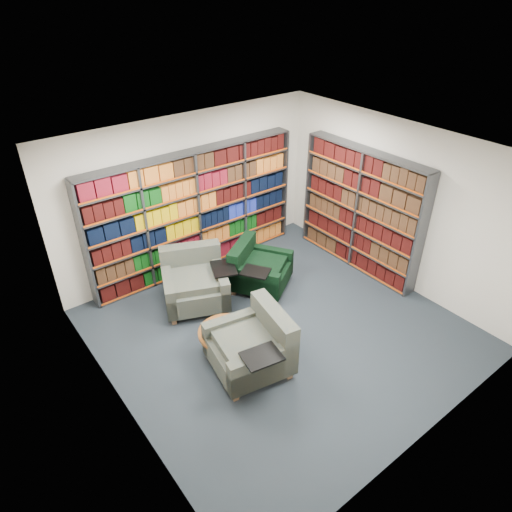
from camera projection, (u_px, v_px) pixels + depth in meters
room_shell at (282, 253)px, 6.32m from camera, size 5.02×5.02×2.82m
bookshelf_back at (196, 212)px, 8.05m from camera, size 4.00×0.28×2.20m
bookshelf_right at (360, 211)px, 8.09m from camera, size 0.28×2.50×2.20m
chair_teal_left at (194, 282)px, 7.51m from camera, size 1.34×1.31×0.91m
chair_green_right at (256, 270)px, 7.88m from camera, size 1.25×1.25×0.82m
chair_teal_front at (255, 346)px, 6.24m from camera, size 1.15×1.25×0.90m
coffee_table at (226, 335)px, 6.53m from camera, size 0.79×0.79×0.56m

